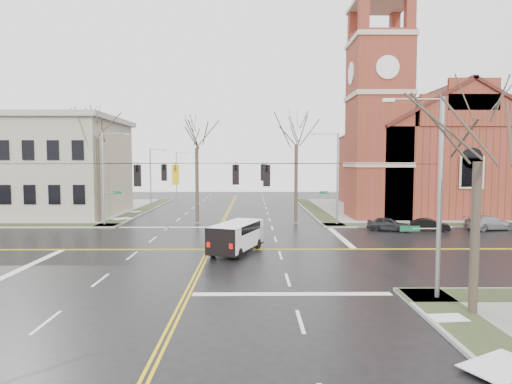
{
  "coord_description": "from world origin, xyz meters",
  "views": [
    {
      "loc": [
        3.11,
        -30.47,
        6.28
      ],
      "look_at": [
        3.42,
        6.0,
        3.73
      ],
      "focal_mm": 30.0,
      "sensor_mm": 36.0,
      "label": 1
    }
  ],
  "objects_px": {
    "signal_pole_ne": "(336,176)",
    "signal_pole_se": "(436,192)",
    "cargo_van": "(238,235)",
    "tree_se": "(478,151)",
    "signal_pole_nw": "(105,176)",
    "parked_car_b": "(430,225)",
    "streetlight_north_a": "(152,175)",
    "parked_car_a": "(388,224)",
    "streetlight_north_b": "(177,172)",
    "parked_car_c": "(489,223)",
    "tree_nw_far": "(97,133)",
    "tree_nw_near": "(197,143)",
    "church": "(420,145)",
    "tree_ne": "(296,139)"
  },
  "relations": [
    {
      "from": "signal_pole_nw",
      "to": "cargo_van",
      "type": "bearing_deg",
      "value": -42.82
    },
    {
      "from": "parked_car_b",
      "to": "tree_se",
      "type": "xyz_separation_m",
      "value": [
        -7.21,
        -21.55,
        6.15
      ]
    },
    {
      "from": "tree_nw_far",
      "to": "tree_nw_near",
      "type": "distance_m",
      "value": 10.14
    },
    {
      "from": "streetlight_north_b",
      "to": "tree_se",
      "type": "distance_m",
      "value": 65.56
    },
    {
      "from": "parked_car_a",
      "to": "parked_car_b",
      "type": "distance_m",
      "value": 3.81
    },
    {
      "from": "tree_nw_near",
      "to": "tree_ne",
      "type": "xyz_separation_m",
      "value": [
        10.15,
        -0.11,
        0.41
      ]
    },
    {
      "from": "signal_pole_ne",
      "to": "tree_se",
      "type": "bearing_deg",
      "value": -88.15
    },
    {
      "from": "church",
      "to": "parked_car_b",
      "type": "relative_size",
      "value": 7.98
    },
    {
      "from": "cargo_van",
      "to": "parked_car_c",
      "type": "xyz_separation_m",
      "value": [
        23.04,
        9.61,
        -0.56
      ]
    },
    {
      "from": "streetlight_north_b",
      "to": "tree_ne",
      "type": "xyz_separation_m",
      "value": [
        18.24,
        -34.8,
        4.18
      ]
    },
    {
      "from": "parked_car_a",
      "to": "tree_nw_far",
      "type": "distance_m",
      "value": 29.92
    },
    {
      "from": "church",
      "to": "signal_pole_se",
      "type": "distance_m",
      "value": 38.85
    },
    {
      "from": "signal_pole_nw",
      "to": "signal_pole_se",
      "type": "xyz_separation_m",
      "value": [
        22.64,
        -23.0,
        0.0
      ]
    },
    {
      "from": "signal_pole_ne",
      "to": "streetlight_north_a",
      "type": "xyz_separation_m",
      "value": [
        -21.97,
        16.5,
        -0.48
      ]
    },
    {
      "from": "signal_pole_ne",
      "to": "tree_ne",
      "type": "bearing_deg",
      "value": 155.49
    },
    {
      "from": "signal_pole_nw",
      "to": "parked_car_b",
      "type": "bearing_deg",
      "value": -6.3
    },
    {
      "from": "cargo_van",
      "to": "streetlight_north_b",
      "type": "bearing_deg",
      "value": 125.4
    },
    {
      "from": "tree_nw_near",
      "to": "tree_se",
      "type": "relative_size",
      "value": 1.23
    },
    {
      "from": "parked_car_a",
      "to": "parked_car_c",
      "type": "bearing_deg",
      "value": -65.38
    },
    {
      "from": "streetlight_north_b",
      "to": "parked_car_a",
      "type": "bearing_deg",
      "value": -56.68
    },
    {
      "from": "signal_pole_se",
      "to": "cargo_van",
      "type": "height_order",
      "value": "signal_pole_se"
    },
    {
      "from": "parked_car_c",
      "to": "tree_nw_near",
      "type": "relative_size",
      "value": 0.4
    },
    {
      "from": "church",
      "to": "tree_ne",
      "type": "bearing_deg",
      "value": -146.0
    },
    {
      "from": "streetlight_north_a",
      "to": "tree_nw_far",
      "type": "xyz_separation_m",
      "value": [
        -2.0,
        -14.64,
        4.78
      ]
    },
    {
      "from": "streetlight_north_b",
      "to": "church",
      "type": "bearing_deg",
      "value": -33.25
    },
    {
      "from": "cargo_van",
      "to": "tree_se",
      "type": "relative_size",
      "value": 0.63
    },
    {
      "from": "parked_car_c",
      "to": "cargo_van",
      "type": "bearing_deg",
      "value": 100.62
    },
    {
      "from": "cargo_van",
      "to": "tree_nw_far",
      "type": "height_order",
      "value": "tree_nw_far"
    },
    {
      "from": "parked_car_b",
      "to": "tree_nw_far",
      "type": "height_order",
      "value": "tree_nw_far"
    },
    {
      "from": "streetlight_north_b",
      "to": "parked_car_b",
      "type": "height_order",
      "value": "streetlight_north_b"
    },
    {
      "from": "signal_pole_nw",
      "to": "streetlight_north_a",
      "type": "xyz_separation_m",
      "value": [
        0.67,
        16.5,
        -0.48
      ]
    },
    {
      "from": "streetlight_north_b",
      "to": "tree_se",
      "type": "relative_size",
      "value": 0.87
    },
    {
      "from": "tree_nw_far",
      "to": "parked_car_c",
      "type": "bearing_deg",
      "value": -7.04
    },
    {
      "from": "streetlight_north_b",
      "to": "parked_car_c",
      "type": "distance_m",
      "value": 53.29
    },
    {
      "from": "signal_pole_nw",
      "to": "streetlight_north_a",
      "type": "height_order",
      "value": "signal_pole_nw"
    },
    {
      "from": "signal_pole_ne",
      "to": "streetlight_north_a",
      "type": "distance_m",
      "value": 27.48
    },
    {
      "from": "signal_pole_ne",
      "to": "tree_nw_far",
      "type": "distance_m",
      "value": 24.43
    },
    {
      "from": "parked_car_c",
      "to": "tree_nw_near",
      "type": "bearing_deg",
      "value": 68.5
    },
    {
      "from": "parked_car_c",
      "to": "signal_pole_nw",
      "type": "bearing_deg",
      "value": 73.57
    },
    {
      "from": "signal_pole_ne",
      "to": "signal_pole_se",
      "type": "bearing_deg",
      "value": -90.0
    },
    {
      "from": "church",
      "to": "tree_se",
      "type": "distance_m",
      "value": 40.28
    },
    {
      "from": "signal_pole_ne",
      "to": "signal_pole_se",
      "type": "relative_size",
      "value": 1.0
    },
    {
      "from": "church",
      "to": "tree_nw_far",
      "type": "distance_m",
      "value": 39.13
    },
    {
      "from": "church",
      "to": "signal_pole_nw",
      "type": "relative_size",
      "value": 3.06
    },
    {
      "from": "tree_se",
      "to": "streetlight_north_a",
      "type": "bearing_deg",
      "value": 118.8
    },
    {
      "from": "church",
      "to": "parked_car_b",
      "type": "bearing_deg",
      "value": -108.05
    },
    {
      "from": "parked_car_a",
      "to": "signal_pole_ne",
      "type": "bearing_deg",
      "value": 73.09
    },
    {
      "from": "tree_nw_near",
      "to": "signal_pole_ne",
      "type": "bearing_deg",
      "value": -7.43
    },
    {
      "from": "signal_pole_se",
      "to": "streetlight_north_a",
      "type": "bearing_deg",
      "value": 119.09
    },
    {
      "from": "signal_pole_ne",
      "to": "signal_pole_se",
      "type": "height_order",
      "value": "same"
    }
  ]
}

